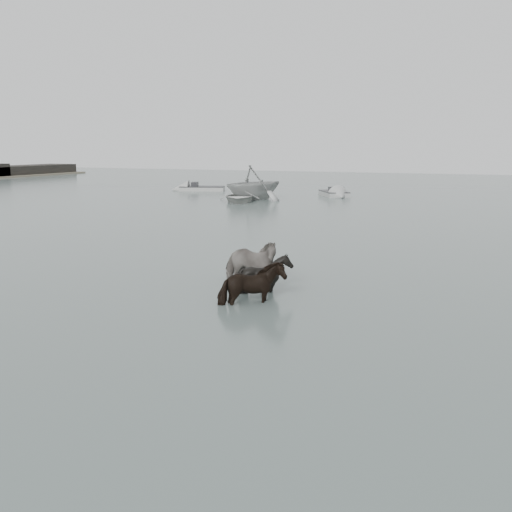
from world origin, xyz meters
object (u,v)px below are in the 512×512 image
pony_dark (253,277)px  pony_pinto (250,256)px  rowboat_lead (239,196)px  pony_black (266,268)px

pony_dark → pony_pinto: bearing=49.1°
pony_dark → rowboat_lead: bearing=49.1°
pony_dark → rowboat_lead: size_ratio=0.34×
pony_pinto → pony_dark: pony_pinto is taller
pony_dark → pony_black: pony_dark is taller
pony_black → pony_dark: bearing=-165.6°
rowboat_lead → pony_pinto: bearing=-84.5°
pony_pinto → rowboat_lead: (-10.04, 21.77, -0.38)m
pony_pinto → pony_dark: 2.10m
pony_black → rowboat_lead: bearing=33.2°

